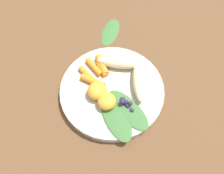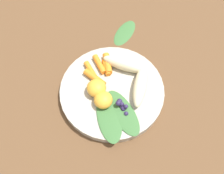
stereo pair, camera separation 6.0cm
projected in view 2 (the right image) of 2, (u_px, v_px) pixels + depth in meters
name	position (u px, v px, depth m)	size (l,w,h in m)	color
ground_plane	(112.00, 93.00, 0.63)	(2.40, 2.40, 0.00)	brown
bowl	(112.00, 91.00, 0.62)	(0.26, 0.26, 0.02)	#B2AD9E
banana_peeled_left	(124.00, 64.00, 0.62)	(0.12, 0.03, 0.03)	beige
banana_peeled_right	(140.00, 86.00, 0.59)	(0.12, 0.03, 0.03)	beige
orange_segment_near	(103.00, 100.00, 0.57)	(0.04, 0.04, 0.03)	#F4A833
orange_segment_far	(96.00, 88.00, 0.59)	(0.05, 0.05, 0.04)	#F4A833
carrot_front	(107.00, 64.00, 0.63)	(0.02, 0.02, 0.06)	orange
carrot_mid_left	(106.00, 67.00, 0.63)	(0.01, 0.01, 0.05)	orange
carrot_mid_right	(98.00, 65.00, 0.63)	(0.02, 0.02, 0.06)	orange
carrot_rear	(91.00, 70.00, 0.62)	(0.01, 0.01, 0.05)	orange
carrot_small	(95.00, 78.00, 0.61)	(0.02, 0.02, 0.06)	orange
blueberry_pile	(122.00, 106.00, 0.57)	(0.03, 0.05, 0.02)	#2D234C
kale_leaf_left	(109.00, 116.00, 0.57)	(0.14, 0.06, 0.01)	#3D7038
kale_leaf_right	(123.00, 112.00, 0.57)	(0.13, 0.05, 0.01)	#3D7038
kale_leaf_stray	(125.00, 32.00, 0.72)	(0.11, 0.05, 0.01)	#3D7038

